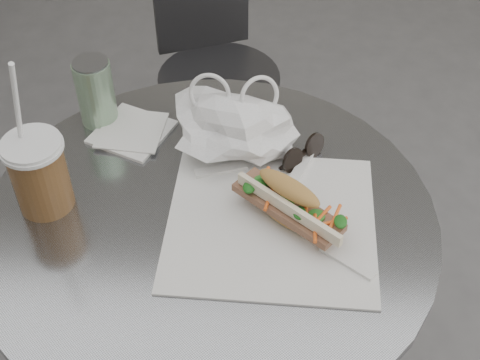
# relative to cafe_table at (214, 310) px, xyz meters

# --- Properties ---
(cafe_table) EXTENTS (0.76, 0.76, 0.74)m
(cafe_table) POSITION_rel_cafe_table_xyz_m (0.00, 0.00, 0.00)
(cafe_table) COLOR slate
(cafe_table) RESTS_ON ground
(chair_far) EXTENTS (0.37, 0.39, 0.67)m
(chair_far) POSITION_rel_cafe_table_xyz_m (-0.09, 0.85, -0.17)
(chair_far) COLOR #2F2F32
(chair_far) RESTS_ON ground
(sandwich_paper) EXTENTS (0.34, 0.32, 0.00)m
(sandwich_paper) POSITION_rel_cafe_table_xyz_m (0.10, -0.01, 0.28)
(sandwich_paper) COLOR white
(sandwich_paper) RESTS_ON cafe_table
(banh_mi) EXTENTS (0.24, 0.22, 0.08)m
(banh_mi) POSITION_rel_cafe_table_xyz_m (0.13, -0.00, 0.32)
(banh_mi) COLOR #B47844
(banh_mi) RESTS_ON sandwich_paper
(iced_coffee) EXTENTS (0.10, 0.10, 0.29)m
(iced_coffee) POSITION_rel_cafe_table_xyz_m (-0.28, 0.00, 0.34)
(iced_coffee) COLOR brown
(iced_coffee) RESTS_ON cafe_table
(sunglasses) EXTENTS (0.08, 0.09, 0.05)m
(sunglasses) POSITION_rel_cafe_table_xyz_m (0.15, 0.14, 0.29)
(sunglasses) COLOR black
(sunglasses) RESTS_ON cafe_table
(plastic_bag) EXTENTS (0.24, 0.21, 0.11)m
(plastic_bag) POSITION_rel_cafe_table_xyz_m (0.03, 0.16, 0.33)
(plastic_bag) COLOR white
(plastic_bag) RESTS_ON cafe_table
(napkin_stack) EXTENTS (0.17, 0.17, 0.01)m
(napkin_stack) POSITION_rel_cafe_table_xyz_m (-0.17, 0.19, 0.28)
(napkin_stack) COLOR white
(napkin_stack) RESTS_ON cafe_table
(drink_can) EXTENTS (0.07, 0.07, 0.13)m
(drink_can) POSITION_rel_cafe_table_xyz_m (-0.24, 0.23, 0.34)
(drink_can) COLOR #5B9D5B
(drink_can) RESTS_ON cafe_table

